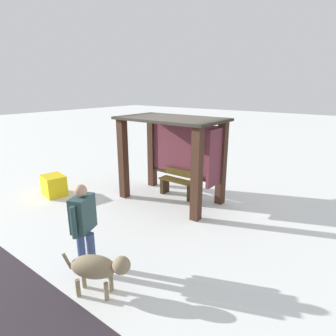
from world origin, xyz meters
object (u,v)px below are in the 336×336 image
at_px(bench_left_inside, 178,184).
at_px(person_walking, 83,221).
at_px(dog, 98,267).
at_px(grit_bin, 54,185).
at_px(bus_shelter, 177,146).

height_order(bench_left_inside, person_walking, person_walking).
relative_size(dog, grit_bin, 1.41).
bearing_deg(dog, grit_bin, 156.41).
bearing_deg(bench_left_inside, person_walking, -79.53).
relative_size(bus_shelter, grit_bin, 4.03).
bearing_deg(grit_bin, bench_left_inside, 35.84).
distance_m(person_walking, dog, 0.86).
height_order(bench_left_inside, dog, bench_left_inside).
height_order(bus_shelter, bench_left_inside, bus_shelter).
bearing_deg(grit_bin, bus_shelter, 32.67).
bearing_deg(bench_left_inside, dog, -71.31).
xyz_separation_m(bus_shelter, bench_left_inside, (-0.09, 0.18, -1.19)).
distance_m(bus_shelter, grit_bin, 3.87).
xyz_separation_m(bus_shelter, dog, (1.29, -3.89, -1.08)).
height_order(bus_shelter, grit_bin, bus_shelter).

